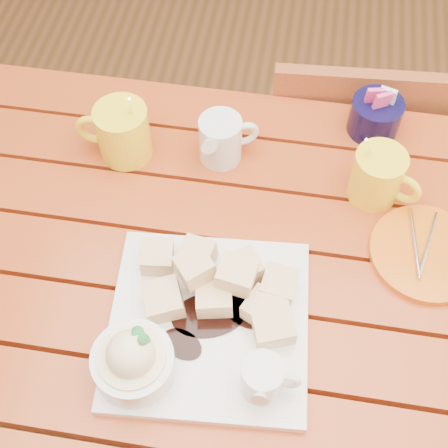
% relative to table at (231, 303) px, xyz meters
% --- Properties ---
extents(ground, '(5.00, 5.00, 0.00)m').
position_rel_table_xyz_m(ground, '(0.00, -0.00, -0.64)').
color(ground, brown).
rests_on(ground, ground).
extents(table, '(1.20, 0.79, 0.75)m').
position_rel_table_xyz_m(table, '(0.00, 0.00, 0.00)').
color(table, '#963B13').
rests_on(table, ground).
extents(dessert_plate, '(0.31, 0.31, 0.12)m').
position_rel_table_xyz_m(dessert_plate, '(-0.04, -0.11, 0.14)').
color(dessert_plate, white).
rests_on(dessert_plate, table).
extents(coffee_mug_left, '(0.13, 0.09, 0.15)m').
position_rel_table_xyz_m(coffee_mug_left, '(-0.23, 0.21, 0.16)').
color(coffee_mug_left, yellow).
rests_on(coffee_mug_left, table).
extents(coffee_mug_right, '(0.12, 0.09, 0.14)m').
position_rel_table_xyz_m(coffee_mug_right, '(0.22, 0.19, 0.16)').
color(coffee_mug_right, yellow).
rests_on(coffee_mug_right, table).
extents(cream_pitcher, '(0.11, 0.09, 0.09)m').
position_rel_table_xyz_m(cream_pitcher, '(-0.05, 0.23, 0.15)').
color(cream_pitcher, white).
rests_on(cream_pitcher, table).
extents(sugar_caddy, '(0.09, 0.09, 0.10)m').
position_rel_table_xyz_m(sugar_caddy, '(0.21, 0.34, 0.14)').
color(sugar_caddy, black).
rests_on(sugar_caddy, table).
extents(orange_saucer, '(0.18, 0.18, 0.02)m').
position_rel_table_xyz_m(orange_saucer, '(0.30, 0.08, 0.11)').
color(orange_saucer, orange).
rests_on(orange_saucer, table).
extents(chair_far, '(0.41, 0.41, 0.81)m').
position_rel_table_xyz_m(chair_far, '(0.20, 0.52, -0.19)').
color(chair_far, brown).
rests_on(chair_far, ground).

